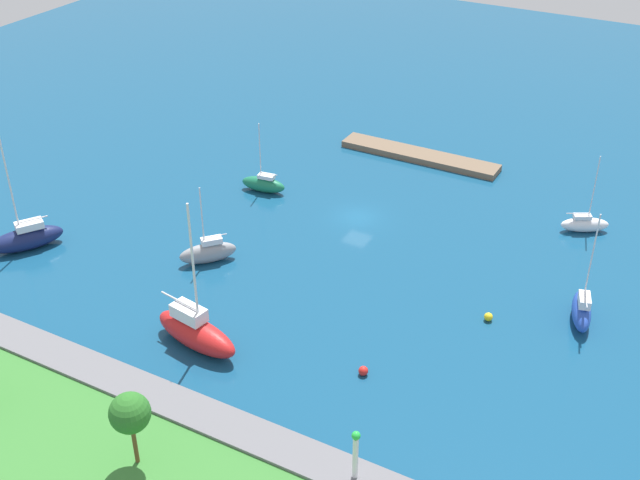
{
  "coord_description": "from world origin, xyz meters",
  "views": [
    {
      "loc": [
        -30.3,
        62.83,
        39.94
      ],
      "look_at": [
        0.0,
        7.73,
        1.5
      ],
      "focal_mm": 45.69,
      "sensor_mm": 36.0,
      "label": 1
    }
  ],
  "objects_px": {
    "park_tree_midwest": "(130,413)",
    "sailboat_green_lone_north": "(264,184)",
    "harbor_beacon": "(356,451)",
    "sailboat_gray_mid_basin": "(208,252)",
    "sailboat_blue_far_south": "(582,310)",
    "sailboat_white_center_basin": "(585,224)",
    "mooring_buoy_red": "(363,371)",
    "pier_dock": "(419,155)",
    "sailboat_red_outer_mooring": "(196,331)",
    "mooring_buoy_yellow": "(488,317)",
    "sailboat_navy_off_beacon": "(26,238)"
  },
  "relations": [
    {
      "from": "pier_dock",
      "to": "park_tree_midwest",
      "type": "distance_m",
      "value": 51.74
    },
    {
      "from": "sailboat_gray_mid_basin",
      "to": "mooring_buoy_yellow",
      "type": "relative_size",
      "value": 10.67
    },
    {
      "from": "sailboat_blue_far_south",
      "to": "sailboat_white_center_basin",
      "type": "height_order",
      "value": "sailboat_blue_far_south"
    },
    {
      "from": "sailboat_navy_off_beacon",
      "to": "sailboat_white_center_basin",
      "type": "distance_m",
      "value": 52.39
    },
    {
      "from": "pier_dock",
      "to": "sailboat_red_outer_mooring",
      "type": "height_order",
      "value": "sailboat_red_outer_mooring"
    },
    {
      "from": "sailboat_green_lone_north",
      "to": "sailboat_gray_mid_basin",
      "type": "relative_size",
      "value": 1.0
    },
    {
      "from": "sailboat_gray_mid_basin",
      "to": "mooring_buoy_red",
      "type": "relative_size",
      "value": 10.37
    },
    {
      "from": "sailboat_red_outer_mooring",
      "to": "sailboat_blue_far_south",
      "type": "bearing_deg",
      "value": 43.78
    },
    {
      "from": "harbor_beacon",
      "to": "sailboat_white_center_basin",
      "type": "bearing_deg",
      "value": -97.38
    },
    {
      "from": "sailboat_green_lone_north",
      "to": "mooring_buoy_red",
      "type": "bearing_deg",
      "value": 128.48
    },
    {
      "from": "sailboat_green_lone_north",
      "to": "sailboat_white_center_basin",
      "type": "height_order",
      "value": "sailboat_white_center_basin"
    },
    {
      "from": "pier_dock",
      "to": "sailboat_gray_mid_basin",
      "type": "relative_size",
      "value": 2.4
    },
    {
      "from": "sailboat_white_center_basin",
      "to": "sailboat_red_outer_mooring",
      "type": "relative_size",
      "value": 0.62
    },
    {
      "from": "sailboat_gray_mid_basin",
      "to": "mooring_buoy_red",
      "type": "height_order",
      "value": "sailboat_gray_mid_basin"
    },
    {
      "from": "sailboat_blue_far_south",
      "to": "sailboat_red_outer_mooring",
      "type": "distance_m",
      "value": 30.71
    },
    {
      "from": "sailboat_blue_far_south",
      "to": "mooring_buoy_red",
      "type": "height_order",
      "value": "sailboat_blue_far_south"
    },
    {
      "from": "sailboat_gray_mid_basin",
      "to": "sailboat_red_outer_mooring",
      "type": "relative_size",
      "value": 0.59
    },
    {
      "from": "park_tree_midwest",
      "to": "harbor_beacon",
      "type": "bearing_deg",
      "value": -157.11
    },
    {
      "from": "harbor_beacon",
      "to": "mooring_buoy_red",
      "type": "relative_size",
      "value": 5.1
    },
    {
      "from": "park_tree_midwest",
      "to": "sailboat_green_lone_north",
      "type": "distance_m",
      "value": 38.93
    },
    {
      "from": "sailboat_white_center_basin",
      "to": "sailboat_navy_off_beacon",
      "type": "bearing_deg",
      "value": -176.7
    },
    {
      "from": "park_tree_midwest",
      "to": "mooring_buoy_red",
      "type": "distance_m",
      "value": 18.14
    },
    {
      "from": "pier_dock",
      "to": "mooring_buoy_yellow",
      "type": "height_order",
      "value": "mooring_buoy_yellow"
    },
    {
      "from": "park_tree_midwest",
      "to": "sailboat_green_lone_north",
      "type": "relative_size",
      "value": 0.72
    },
    {
      "from": "sailboat_red_outer_mooring",
      "to": "pier_dock",
      "type": "bearing_deg",
      "value": 96.13
    },
    {
      "from": "sailboat_green_lone_north",
      "to": "mooring_buoy_yellow",
      "type": "xyz_separation_m",
      "value": [
        -27.81,
        10.11,
        -0.52
      ]
    },
    {
      "from": "sailboat_blue_far_south",
      "to": "sailboat_navy_off_beacon",
      "type": "height_order",
      "value": "sailboat_navy_off_beacon"
    },
    {
      "from": "mooring_buoy_red",
      "to": "sailboat_white_center_basin",
      "type": "bearing_deg",
      "value": -107.91
    },
    {
      "from": "park_tree_midwest",
      "to": "sailboat_green_lone_north",
      "type": "bearing_deg",
      "value": -69.72
    },
    {
      "from": "mooring_buoy_yellow",
      "to": "mooring_buoy_red",
      "type": "bearing_deg",
      "value": 61.3
    },
    {
      "from": "sailboat_white_center_basin",
      "to": "mooring_buoy_red",
      "type": "distance_m",
      "value": 30.3
    },
    {
      "from": "sailboat_green_lone_north",
      "to": "sailboat_red_outer_mooring",
      "type": "distance_m",
      "value": 25.77
    },
    {
      "from": "sailboat_navy_off_beacon",
      "to": "mooring_buoy_yellow",
      "type": "height_order",
      "value": "sailboat_navy_off_beacon"
    },
    {
      "from": "park_tree_midwest",
      "to": "sailboat_navy_off_beacon",
      "type": "height_order",
      "value": "sailboat_navy_off_beacon"
    },
    {
      "from": "park_tree_midwest",
      "to": "mooring_buoy_red",
      "type": "xyz_separation_m",
      "value": [
        -8.46,
        -15.36,
        -4.66
      ]
    },
    {
      "from": "sailboat_green_lone_north",
      "to": "sailboat_red_outer_mooring",
      "type": "height_order",
      "value": "sailboat_red_outer_mooring"
    },
    {
      "from": "harbor_beacon",
      "to": "sailboat_gray_mid_basin",
      "type": "xyz_separation_m",
      "value": [
        23.31,
        -17.09,
        -2.25
      ]
    },
    {
      "from": "harbor_beacon",
      "to": "sailboat_blue_far_south",
      "type": "distance_m",
      "value": 25.69
    },
    {
      "from": "sailboat_green_lone_north",
      "to": "sailboat_navy_off_beacon",
      "type": "bearing_deg",
      "value": 49.02
    },
    {
      "from": "park_tree_midwest",
      "to": "sailboat_blue_far_south",
      "type": "bearing_deg",
      "value": -125.2
    },
    {
      "from": "harbor_beacon",
      "to": "sailboat_gray_mid_basin",
      "type": "distance_m",
      "value": 28.99
    },
    {
      "from": "pier_dock",
      "to": "harbor_beacon",
      "type": "relative_size",
      "value": 4.89
    },
    {
      "from": "sailboat_green_lone_north",
      "to": "sailboat_gray_mid_basin",
      "type": "bearing_deg",
      "value": 93.93
    },
    {
      "from": "sailboat_white_center_basin",
      "to": "sailboat_blue_far_south",
      "type": "bearing_deg",
      "value": -106.73
    },
    {
      "from": "park_tree_midwest",
      "to": "sailboat_blue_far_south",
      "type": "relative_size",
      "value": 0.56
    },
    {
      "from": "sailboat_navy_off_beacon",
      "to": "sailboat_red_outer_mooring",
      "type": "height_order",
      "value": "sailboat_navy_off_beacon"
    },
    {
      "from": "sailboat_blue_far_south",
      "to": "sailboat_navy_off_beacon",
      "type": "bearing_deg",
      "value": 88.98
    },
    {
      "from": "mooring_buoy_yellow",
      "to": "pier_dock",
      "type": "bearing_deg",
      "value": -56.58
    },
    {
      "from": "sailboat_blue_far_south",
      "to": "sailboat_white_center_basin",
      "type": "xyz_separation_m",
      "value": [
        3.14,
        -14.54,
        -0.34
      ]
    },
    {
      "from": "pier_dock",
      "to": "sailboat_green_lone_north",
      "type": "bearing_deg",
      "value": 53.72
    }
  ]
}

